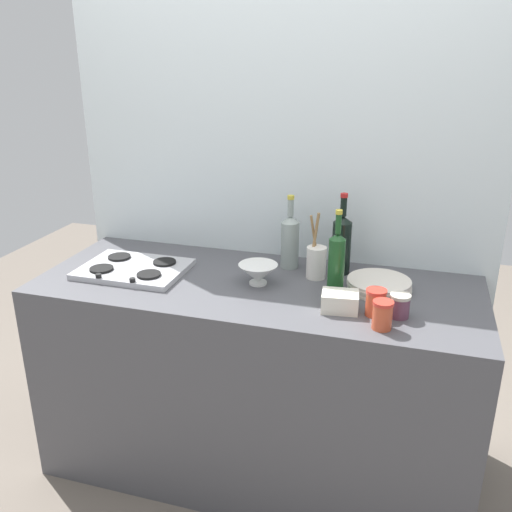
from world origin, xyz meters
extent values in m
plane|color=#6B6056|center=(0.00, 0.00, 0.00)|extent=(6.00, 6.00, 0.00)
cube|color=#4C4C51|center=(0.00, 0.00, 0.45)|extent=(1.80, 0.70, 0.90)
cube|color=silver|center=(0.00, 0.38, 1.08)|extent=(1.90, 0.06, 2.17)
cube|color=#B2B2B7|center=(-0.54, -0.03, 0.91)|extent=(0.44, 0.33, 0.02)
cylinder|color=black|center=(-0.65, -0.10, 0.93)|extent=(0.10, 0.10, 0.01)
cylinder|color=black|center=(-0.43, -0.10, 0.93)|extent=(0.10, 0.10, 0.01)
cylinder|color=black|center=(-0.65, 0.05, 0.93)|extent=(0.10, 0.10, 0.01)
cylinder|color=black|center=(-0.43, 0.05, 0.93)|extent=(0.10, 0.10, 0.01)
cylinder|color=black|center=(-0.61, -0.18, 0.93)|extent=(0.02, 0.02, 0.02)
cylinder|color=black|center=(-0.46, -0.18, 0.93)|extent=(0.02, 0.02, 0.02)
cylinder|color=silver|center=(0.49, 0.08, 0.91)|extent=(0.25, 0.25, 0.01)
cylinder|color=silver|center=(0.48, 0.08, 0.92)|extent=(0.25, 0.25, 0.01)
cylinder|color=silver|center=(0.48, 0.08, 0.93)|extent=(0.25, 0.25, 0.01)
cylinder|color=silver|center=(0.48, 0.08, 0.94)|extent=(0.25, 0.25, 0.01)
cylinder|color=#19471E|center=(0.32, -0.01, 1.01)|extent=(0.06, 0.06, 0.23)
cone|color=#19471E|center=(0.32, -0.01, 1.14)|extent=(0.06, 0.06, 0.02)
cylinder|color=#19471E|center=(0.32, -0.01, 1.19)|extent=(0.02, 0.02, 0.08)
cylinder|color=gold|center=(0.32, -0.01, 1.23)|extent=(0.03, 0.03, 0.02)
cylinder|color=black|center=(0.31, 0.22, 1.01)|extent=(0.08, 0.08, 0.22)
cone|color=black|center=(0.31, 0.22, 1.14)|extent=(0.08, 0.08, 0.03)
cylinder|color=black|center=(0.31, 0.22, 1.19)|extent=(0.03, 0.03, 0.08)
cylinder|color=#B21E1E|center=(0.31, 0.22, 1.24)|extent=(0.03, 0.03, 0.02)
cylinder|color=gray|center=(0.09, 0.22, 1.00)|extent=(0.08, 0.08, 0.20)
cone|color=gray|center=(0.09, 0.22, 1.12)|extent=(0.08, 0.08, 0.03)
cylinder|color=gray|center=(0.09, 0.22, 1.17)|extent=(0.03, 0.03, 0.07)
cylinder|color=gold|center=(0.09, 0.22, 1.21)|extent=(0.03, 0.03, 0.02)
cylinder|color=white|center=(0.01, 0.00, 0.91)|extent=(0.07, 0.07, 0.01)
cone|color=white|center=(0.01, 0.00, 0.95)|extent=(0.16, 0.16, 0.07)
cube|color=silver|center=(0.36, -0.15, 0.93)|extent=(0.14, 0.12, 0.07)
cylinder|color=silver|center=(0.22, 0.13, 0.97)|extent=(0.08, 0.08, 0.13)
cylinder|color=#997247|center=(0.21, 0.14, 1.07)|extent=(0.04, 0.01, 0.22)
cylinder|color=#997247|center=(0.21, 0.15, 1.06)|extent=(0.04, 0.04, 0.21)
cylinder|color=#C64C2D|center=(0.52, -0.24, 0.94)|extent=(0.07, 0.07, 0.09)
cylinder|color=red|center=(0.52, -0.24, 1.00)|extent=(0.07, 0.07, 0.01)
cylinder|color=#C64C2D|center=(0.49, -0.15, 0.94)|extent=(0.07, 0.07, 0.09)
cylinder|color=red|center=(0.49, -0.15, 0.99)|extent=(0.07, 0.07, 0.01)
cylinder|color=#66384C|center=(0.57, -0.14, 0.94)|extent=(0.07, 0.07, 0.07)
cylinder|color=beige|center=(0.57, -0.14, 0.98)|extent=(0.07, 0.07, 0.01)
camera|label=1|loc=(0.59, -1.97, 1.80)|focal=38.73mm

